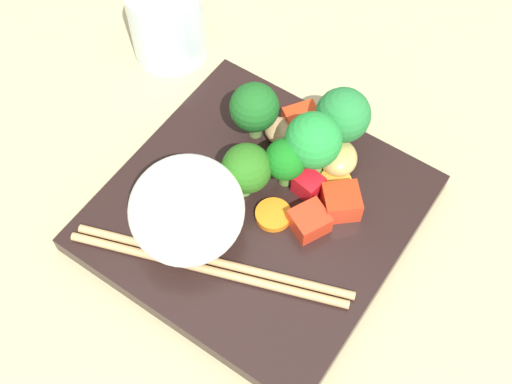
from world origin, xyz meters
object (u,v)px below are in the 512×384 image
object	(u,v)px
broccoli_floret_4	(254,108)
square_plate	(257,212)
carrot_slice_1	(285,157)
chopstick_pair	(213,267)
rice_mound	(187,209)
drinking_glass	(167,21)

from	to	relation	value
broccoli_floret_4	square_plate	bearing A→B (deg)	-144.23
carrot_slice_1	chopstick_pair	size ratio (longest dim) A/B	0.10
square_plate	carrot_slice_1	size ratio (longest dim) A/B	11.19
broccoli_floret_4	carrot_slice_1	size ratio (longest dim) A/B	2.98
square_plate	chopstick_pair	bearing A→B (deg)	-177.58
rice_mound	chopstick_pair	xyz separation A→B (cm)	(-1.83, -3.69, -3.08)
broccoli_floret_4	chopstick_pair	xyz separation A→B (cm)	(-12.81, -4.64, -3.79)
carrot_slice_1	drinking_glass	bearing A→B (deg)	71.27
square_plate	carrot_slice_1	distance (cm)	5.67
rice_mound	carrot_slice_1	bearing A→B (deg)	-14.53
chopstick_pair	broccoli_floret_4	bearing A→B (deg)	91.07
square_plate	drinking_glass	distance (cm)	21.90
broccoli_floret_4	chopstick_pair	distance (cm)	14.15
rice_mound	chopstick_pair	distance (cm)	5.15
broccoli_floret_4	carrot_slice_1	bearing A→B (deg)	-98.26
rice_mound	drinking_glass	size ratio (longest dim) A/B	1.20
carrot_slice_1	chopstick_pair	bearing A→B (deg)	-175.41
broccoli_floret_4	drinking_glass	distance (cm)	15.16
drinking_glass	carrot_slice_1	bearing A→B (deg)	-108.73
broccoli_floret_4	chopstick_pair	size ratio (longest dim) A/B	0.29
broccoli_floret_4	rice_mound	bearing A→B (deg)	-175.08
square_plate	carrot_slice_1	xyz separation A→B (cm)	(5.51, 0.70, 1.15)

